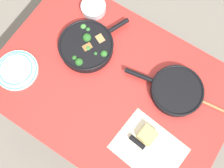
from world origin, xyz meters
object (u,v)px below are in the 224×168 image
(grater_knife, at_px, (145,149))
(dinner_plate_stack, at_px, (16,70))
(prep_bowl_steel, at_px, (93,8))
(wooden_spoon, at_px, (202,101))
(skillet_eggs, at_px, (176,90))
(skillet_broccoli, at_px, (87,46))
(cheese_block, at_px, (148,135))

(grater_knife, relative_size, dinner_plate_stack, 1.16)
(dinner_plate_stack, bearing_deg, prep_bowl_steel, 75.74)
(grater_knife, bearing_deg, dinner_plate_stack, -172.39)
(wooden_spoon, xyz_separation_m, grater_knife, (-0.12, -0.35, 0.00))
(skillet_eggs, height_order, prep_bowl_steel, skillet_eggs)
(skillet_broccoli, height_order, wooden_spoon, skillet_broccoli)
(dinner_plate_stack, bearing_deg, skillet_eggs, 24.94)
(skillet_broccoli, relative_size, cheese_block, 4.74)
(skillet_broccoli, xyz_separation_m, prep_bowl_steel, (-0.10, 0.21, -0.01))
(wooden_spoon, bearing_deg, cheese_block, 56.90)
(skillet_broccoli, bearing_deg, grater_knife, -95.34)
(skillet_broccoli, relative_size, skillet_eggs, 0.97)
(grater_knife, bearing_deg, skillet_broccoli, 157.78)
(cheese_block, bearing_deg, grater_knife, -69.20)
(skillet_eggs, distance_m, grater_knife, 0.32)
(skillet_eggs, relative_size, prep_bowl_steel, 2.94)
(cheese_block, bearing_deg, wooden_spoon, 63.61)
(grater_knife, height_order, prep_bowl_steel, prep_bowl_steel)
(skillet_broccoli, distance_m, cheese_block, 0.55)
(skillet_eggs, height_order, wooden_spoon, skillet_eggs)
(skillet_eggs, relative_size, wooden_spoon, 1.09)
(skillet_broccoli, height_order, skillet_eggs, skillet_broccoli)
(skillet_eggs, bearing_deg, prep_bowl_steel, -25.46)
(skillet_broccoli, xyz_separation_m, skillet_eggs, (0.51, 0.04, -0.00))
(grater_knife, xyz_separation_m, dinner_plate_stack, (-0.76, -0.02, 0.00))
(skillet_broccoli, height_order, cheese_block, skillet_broccoli)
(wooden_spoon, xyz_separation_m, prep_bowl_steel, (-0.75, 0.14, 0.01))
(grater_knife, bearing_deg, skillet_eggs, 98.69)
(grater_knife, relative_size, cheese_block, 3.09)
(wooden_spoon, bearing_deg, skillet_broccoli, -0.43)
(skillet_broccoli, relative_size, grater_knife, 1.53)
(wooden_spoon, distance_m, prep_bowl_steel, 0.76)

